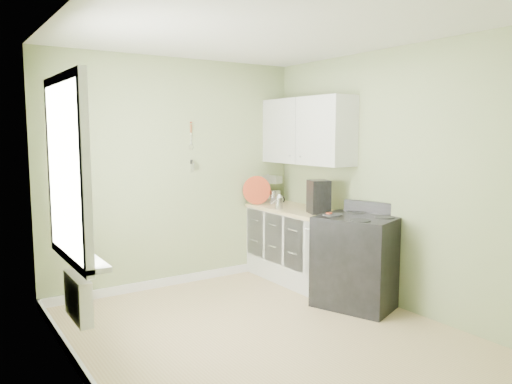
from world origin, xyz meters
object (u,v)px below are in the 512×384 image
stand_mixer (270,190)px  kettle (279,202)px  stove (357,260)px  coffee_maker (318,198)px

stand_mixer → kettle: size_ratio=2.23×
stove → coffee_maker: 0.87m
stove → kettle: bearing=99.8°
kettle → coffee_maker: coffee_maker is taller
stove → kettle: same height
stove → stand_mixer: (0.06, 1.69, 0.59)m
stove → kettle: 1.27m
kettle → coffee_maker: bearing=-71.2°
stand_mixer → coffee_maker: stand_mixer is taller
stand_mixer → kettle: bearing=-114.9°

